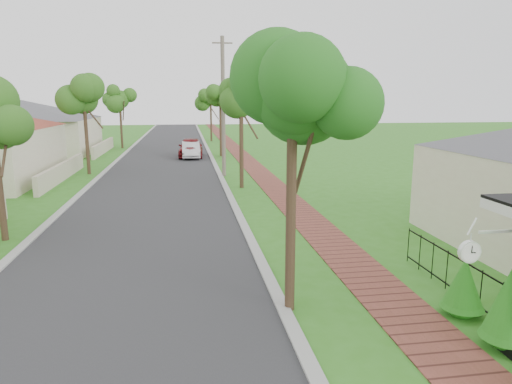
{
  "coord_description": "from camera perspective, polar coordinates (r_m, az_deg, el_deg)",
  "views": [
    {
      "loc": [
        -1.4,
        -7.82,
        4.64
      ],
      "look_at": [
        0.95,
        7.43,
        1.5
      ],
      "focal_mm": 32.0,
      "sensor_mm": 36.0,
      "label": 1
    }
  ],
  "objects": [
    {
      "name": "parked_car_white",
      "position": [
        37.21,
        -8.15,
        5.23
      ],
      "size": [
        1.43,
        3.99,
        1.31
      ],
      "primitive_type": "imported",
      "rotation": [
        0.0,
        0.0,
        0.01
      ],
      "color": "silver",
      "rests_on": "ground"
    },
    {
      "name": "sidewalk",
      "position": [
        28.59,
        0.7,
        2.15
      ],
      "size": [
        1.5,
        120.0,
        0.03
      ],
      "primitive_type": "cube",
      "color": "brown",
      "rests_on": "ground"
    },
    {
      "name": "kerb_left",
      "position": [
        28.69,
        -19.21,
        1.55
      ],
      "size": [
        0.3,
        120.0,
        0.1
      ],
      "primitive_type": "cube",
      "color": "#9E9E99",
      "rests_on": "ground"
    },
    {
      "name": "station_clock",
      "position": [
        9.24,
        25.36,
        -6.57
      ],
      "size": [
        1.06,
        0.13,
        0.59
      ],
      "color": "white",
      "rests_on": "ground"
    },
    {
      "name": "utility_pole",
      "position": [
        27.92,
        -4.12,
        10.57
      ],
      "size": [
        1.2,
        0.24,
        8.28
      ],
      "color": "#726359",
      "rests_on": "ground"
    },
    {
      "name": "road",
      "position": [
        28.25,
        -11.91,
        1.79
      ],
      "size": [
        7.0,
        120.0,
        0.02
      ],
      "primitive_type": "cube",
      "color": "#28282B",
      "rests_on": "ground"
    },
    {
      "name": "parked_car_red",
      "position": [
        37.75,
        -8.17,
        5.53
      ],
      "size": [
        2.1,
        4.73,
        1.58
      ],
      "primitive_type": "imported",
      "rotation": [
        0.0,
        0.0,
        -0.05
      ],
      "color": "maroon",
      "rests_on": "ground"
    },
    {
      "name": "ground",
      "position": [
        9.2,
        1.26,
        -18.78
      ],
      "size": [
        160.0,
        160.0,
        0.0
      ],
      "primitive_type": "plane",
      "color": "#33761C",
      "rests_on": "ground"
    },
    {
      "name": "far_house_grey",
      "position": [
        44.03,
        -26.95,
        7.27
      ],
      "size": [
        15.56,
        15.56,
        4.6
      ],
      "color": "beige",
      "rests_on": "ground"
    },
    {
      "name": "picket_fence",
      "position": [
        10.85,
        28.33,
        -12.18
      ],
      "size": [
        0.03,
        8.02,
        1.0
      ],
      "color": "black",
      "rests_on": "ground"
    },
    {
      "name": "near_tree",
      "position": [
        9.58,
        4.59,
        10.57
      ],
      "size": [
        2.19,
        2.19,
        5.63
      ],
      "color": "#382619",
      "rests_on": "ground"
    },
    {
      "name": "kerb_right",
      "position": [
        28.28,
        -4.51,
        2.02
      ],
      "size": [
        0.3,
        120.0,
        0.1
      ],
      "primitive_type": "cube",
      "color": "#9E9E99",
      "rests_on": "ground"
    },
    {
      "name": "street_trees",
      "position": [
        34.7,
        -11.43,
        11.1
      ],
      "size": [
        10.7,
        37.65,
        5.89
      ],
      "color": "#382619",
      "rests_on": "ground"
    }
  ]
}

